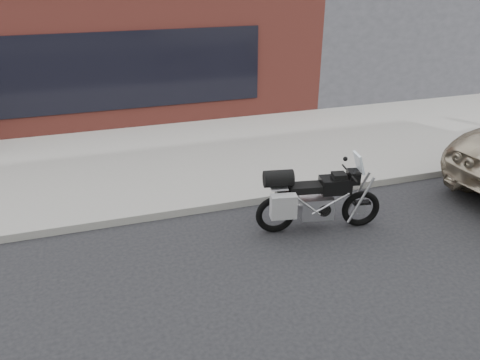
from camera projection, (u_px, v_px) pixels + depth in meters
near_sidewalk at (166, 153)px, 11.31m from camera, size 44.00×6.00×0.15m
storefront at (70, 27)px, 15.85m from camera, size 14.00×10.07×4.50m
motorcycle at (312, 199)px, 8.01m from camera, size 2.22×0.77×1.41m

